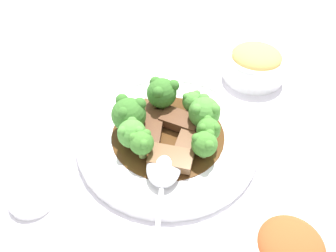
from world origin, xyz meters
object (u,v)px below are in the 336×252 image
at_px(broccoli_floret_7, 208,129).
at_px(side_bowl_kimchi, 287,252).
at_px(beef_strip_3, 145,111).
at_px(broccoli_floret_5, 129,112).
at_px(beef_strip_1, 186,144).
at_px(broccoli_floret_0, 204,144).
at_px(broccoli_floret_1, 132,133).
at_px(main_plate, 168,136).
at_px(beef_strip_0, 180,121).
at_px(side_bowl_appetizer, 255,63).
at_px(broccoli_floret_3, 142,143).
at_px(beef_strip_2, 152,130).
at_px(beef_strip_4, 171,158).
at_px(broccoli_floret_6, 193,101).
at_px(sauce_dish, 32,198).
at_px(serving_spoon, 163,176).
at_px(broccoli_floret_4, 204,112).
at_px(broccoli_floret_2, 162,92).

distance_m(broccoli_floret_7, side_bowl_kimchi, 0.19).
bearing_deg(beef_strip_3, broccoli_floret_5, 63.63).
height_order(beef_strip_1, broccoli_floret_7, broccoli_floret_7).
xyz_separation_m(broccoli_floret_0, broccoli_floret_1, (0.11, -0.00, 0.00)).
height_order(beef_strip_3, broccoli_floret_5, broccoli_floret_5).
height_order(main_plate, beef_strip_0, beef_strip_0).
bearing_deg(beef_strip_3, broccoli_floret_7, 155.99).
height_order(broccoli_floret_5, side_bowl_appetizer, broccoli_floret_5).
height_order(beef_strip_3, broccoli_floret_0, broccoli_floret_0).
relative_size(broccoli_floret_3, broccoli_floret_5, 0.82).
xyz_separation_m(beef_strip_0, side_bowl_kimchi, (-0.15, 0.20, 0.00)).
bearing_deg(main_plate, broccoli_floret_5, -4.54).
bearing_deg(beef_strip_1, beef_strip_0, -73.36).
relative_size(beef_strip_2, broccoli_floret_7, 1.64).
height_order(beef_strip_4, broccoli_floret_6, broccoli_floret_6).
bearing_deg(sauce_dish, broccoli_floret_0, -156.00).
height_order(beef_strip_0, beef_strip_3, beef_strip_0).
distance_m(beef_strip_1, broccoli_floret_0, 0.04).
distance_m(beef_strip_3, beef_strip_4, 0.11).
xyz_separation_m(broccoli_floret_1, side_bowl_appetizer, (-0.19, -0.23, -0.02)).
bearing_deg(beef_strip_0, broccoli_floret_7, 144.60).
bearing_deg(beef_strip_0, side_bowl_appetizer, -125.67).
relative_size(beef_strip_2, serving_spoon, 0.33).
bearing_deg(side_bowl_kimchi, beef_strip_3, -45.27).
relative_size(broccoli_floret_4, side_bowl_appetizer, 0.45).
xyz_separation_m(broccoli_floret_1, broccoli_floret_6, (-0.08, -0.09, -0.01)).
bearing_deg(sauce_dish, broccoli_floret_4, -143.80).
height_order(beef_strip_1, beef_strip_4, same).
bearing_deg(broccoli_floret_3, side_bowl_appetizer, -124.69).
bearing_deg(broccoli_floret_7, serving_spoon, 54.13).
height_order(broccoli_floret_3, broccoli_floret_5, broccoli_floret_5).
distance_m(beef_strip_3, broccoli_floret_2, 0.04).
relative_size(beef_strip_0, sauce_dish, 1.11).
relative_size(beef_strip_1, broccoli_floret_3, 1.08).
xyz_separation_m(beef_strip_3, broccoli_floret_7, (-0.11, 0.05, 0.02)).
height_order(beef_strip_3, beef_strip_4, beef_strip_4).
relative_size(serving_spoon, side_bowl_kimchi, 2.42).
distance_m(beef_strip_0, sauce_dish, 0.25).
bearing_deg(beef_strip_1, beef_strip_4, 59.16).
relative_size(broccoli_floret_5, side_bowl_appetizer, 0.48).
distance_m(beef_strip_1, broccoli_floret_5, 0.10).
bearing_deg(broccoli_floret_2, broccoli_floret_3, 84.09).
distance_m(beef_strip_0, broccoli_floret_2, 0.06).
height_order(main_plate, broccoli_floret_4, broccoli_floret_4).
distance_m(broccoli_floret_1, broccoli_floret_7, 0.11).
xyz_separation_m(main_plate, beef_strip_0, (-0.02, -0.02, 0.02)).
relative_size(beef_strip_4, broccoli_floret_0, 1.51).
xyz_separation_m(broccoli_floret_2, broccoli_floret_5, (0.04, 0.05, -0.00)).
bearing_deg(beef_strip_2, side_bowl_kimchi, 138.05).
xyz_separation_m(beef_strip_0, broccoli_floret_3, (0.05, 0.07, 0.02)).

